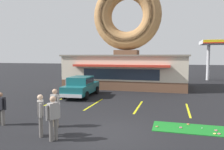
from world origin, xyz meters
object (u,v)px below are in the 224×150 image
(pedestrian_leather_jacket_man, at_px, (41,113))
(trash_bin, at_px, (68,84))
(car_teal, at_px, (81,86))
(golf_ball, at_px, (202,128))
(pedestrian_hooded_kid, at_px, (55,106))
(pedestrian_clipboard_woman, at_px, (53,116))
(pedestrian_blue_sweater_man, at_px, (1,107))

(pedestrian_leather_jacket_man, xyz_separation_m, trash_bin, (-4.86, 12.07, -0.45))
(car_teal, distance_m, trash_bin, 4.55)
(car_teal, relative_size, trash_bin, 4.77)
(golf_ball, xyz_separation_m, car_teal, (-8.32, 5.95, 0.82))
(pedestrian_hooded_kid, distance_m, pedestrian_clipboard_woman, 1.67)
(car_teal, height_order, trash_bin, car_teal)
(car_teal, relative_size, pedestrian_hooded_kid, 2.67)
(golf_ball, height_order, pedestrian_hooded_kid, pedestrian_hooded_kid)
(pedestrian_blue_sweater_man, distance_m, pedestrian_leather_jacket_man, 2.73)
(car_teal, xyz_separation_m, pedestrian_hooded_kid, (1.91, -7.37, 0.10))
(pedestrian_leather_jacket_man, bearing_deg, pedestrian_hooded_kid, 92.78)
(golf_ball, bearing_deg, pedestrian_leather_jacket_man, -157.46)
(pedestrian_clipboard_woman, height_order, trash_bin, pedestrian_clipboard_woman)
(pedestrian_leather_jacket_man, bearing_deg, pedestrian_clipboard_woman, -20.09)
(pedestrian_blue_sweater_man, xyz_separation_m, trash_bin, (-2.25, 11.30, -0.34))
(pedestrian_clipboard_woman, bearing_deg, golf_ball, 27.23)
(pedestrian_clipboard_woman, bearing_deg, trash_bin, 114.33)
(golf_ball, distance_m, pedestrian_blue_sweater_man, 9.20)
(pedestrian_hooded_kid, distance_m, pedestrian_leather_jacket_man, 1.22)
(golf_ball, distance_m, car_teal, 10.26)
(pedestrian_hooded_kid, bearing_deg, pedestrian_clipboard_woman, -62.34)
(trash_bin, bearing_deg, car_teal, -50.29)
(golf_ball, xyz_separation_m, trash_bin, (-11.22, 9.43, 0.45))
(pedestrian_blue_sweater_man, bearing_deg, golf_ball, 11.77)
(pedestrian_leather_jacket_man, height_order, pedestrian_clipboard_woman, pedestrian_clipboard_woman)
(trash_bin, bearing_deg, pedestrian_hooded_kid, -66.14)
(trash_bin, bearing_deg, pedestrian_blue_sweater_man, -78.76)
(pedestrian_blue_sweater_man, distance_m, pedestrian_clipboard_woman, 3.49)
(car_teal, relative_size, pedestrian_clipboard_woman, 2.71)
(trash_bin, bearing_deg, golf_ball, -40.06)
(pedestrian_clipboard_woman, bearing_deg, pedestrian_leather_jacket_man, 159.91)
(pedestrian_leather_jacket_man, bearing_deg, trash_bin, 111.93)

